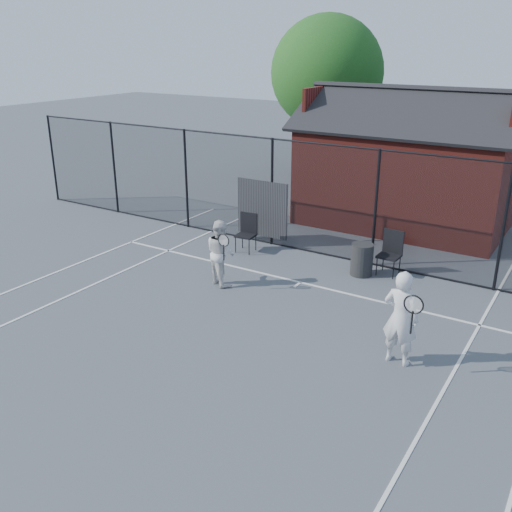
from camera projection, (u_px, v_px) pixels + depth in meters
The scene contains 10 objects.
ground at pixel (230, 334), 11.26m from camera, with size 80.00×80.00×0.00m, color #4E545A.
court_lines at pixel (188, 364), 10.21m from camera, with size 11.02×18.00×0.01m.
fence at pixel (328, 203), 14.85m from camera, with size 22.04×3.00×3.00m.
clubhouse at pixel (408, 172), 17.56m from camera, with size 6.50×4.36×4.19m.
tree_left at pixel (327, 73), 22.69m from camera, with size 4.48×4.48×6.44m.
player_front at pixel (401, 318), 9.97m from camera, with size 0.80×0.60×1.77m.
player_back at pixel (221, 252), 13.33m from camera, with size 0.94×0.86×1.57m.
chair_left at pixel (246, 234), 15.45m from camera, with size 0.49×0.51×1.03m, color black.
chair_right at pixel (389, 254), 13.92m from camera, with size 0.52×0.54×1.07m, color black.
waste_bin at pixel (362, 260), 13.96m from camera, with size 0.55×0.55×0.79m, color black.
Camera 1 is at (5.74, -8.17, 5.46)m, focal length 40.00 mm.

